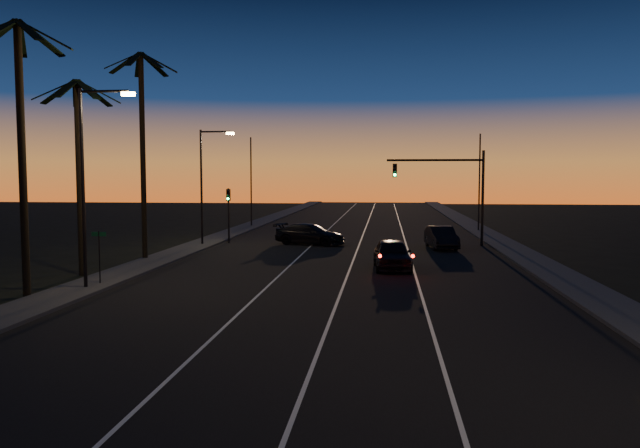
# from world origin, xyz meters

# --- Properties ---
(road) EXTENTS (20.00, 170.00, 0.01)m
(road) POSITION_xyz_m (0.00, 30.00, 0.01)
(road) COLOR black
(road) RESTS_ON ground
(sidewalk_left) EXTENTS (2.40, 170.00, 0.16)m
(sidewalk_left) POSITION_xyz_m (-11.20, 30.00, 0.08)
(sidewalk_left) COLOR #333331
(sidewalk_left) RESTS_ON ground
(sidewalk_right) EXTENTS (2.40, 170.00, 0.16)m
(sidewalk_right) POSITION_xyz_m (11.20, 30.00, 0.08)
(sidewalk_right) COLOR #333331
(sidewalk_right) RESTS_ON ground
(lane_stripe_left) EXTENTS (0.12, 160.00, 0.01)m
(lane_stripe_left) POSITION_xyz_m (-3.00, 30.00, 0.02)
(lane_stripe_left) COLOR silver
(lane_stripe_left) RESTS_ON road
(lane_stripe_mid) EXTENTS (0.12, 160.00, 0.01)m
(lane_stripe_mid) POSITION_xyz_m (0.50, 30.00, 0.02)
(lane_stripe_mid) COLOR silver
(lane_stripe_mid) RESTS_ON road
(lane_stripe_right) EXTENTS (0.12, 160.00, 0.01)m
(lane_stripe_right) POSITION_xyz_m (4.00, 30.00, 0.02)
(lane_stripe_right) COLOR silver
(lane_stripe_right) RESTS_ON road
(palm_near) EXTENTS (4.25, 4.16, 11.53)m
(palm_near) POSITION_xyz_m (-12.60, 18.00, 7.07)
(palm_near) COLOR black
(palm_near) RESTS_ON ground
(palm_mid) EXTENTS (4.25, 4.16, 10.03)m
(palm_mid) POSITION_xyz_m (-13.20, 24.00, 6.25)
(palm_mid) COLOR black
(palm_mid) RESTS_ON ground
(palm_far) EXTENTS (4.25, 4.16, 12.53)m
(palm_far) POSITION_xyz_m (-12.20, 30.00, 7.61)
(palm_far) COLOR black
(palm_far) RESTS_ON ground
(streetlight_left_near) EXTENTS (2.55, 0.26, 9.00)m
(streetlight_left_near) POSITION_xyz_m (-10.70, 20.00, 5.32)
(streetlight_left_near) COLOR black
(streetlight_left_near) RESTS_ON ground
(streetlight_left_far) EXTENTS (2.55, 0.26, 8.50)m
(streetlight_left_far) POSITION_xyz_m (-10.69, 38.00, 5.06)
(streetlight_left_far) COLOR black
(streetlight_left_far) RESTS_ON ground
(street_sign) EXTENTS (0.70, 0.06, 2.60)m
(street_sign) POSITION_xyz_m (-10.80, 21.00, 1.66)
(street_sign) COLOR black
(street_sign) RESTS_ON ground
(signal_mast) EXTENTS (7.10, 0.41, 7.00)m
(signal_mast) POSITION_xyz_m (7.14, 39.99, 4.78)
(signal_mast) COLOR black
(signal_mast) RESTS_ON ground
(signal_post) EXTENTS (0.28, 0.37, 4.20)m
(signal_post) POSITION_xyz_m (-9.50, 39.98, 2.89)
(signal_post) COLOR black
(signal_post) RESTS_ON ground
(far_pole_left) EXTENTS (0.14, 0.14, 9.00)m
(far_pole_left) POSITION_xyz_m (-11.00, 55.00, 4.50)
(far_pole_left) COLOR black
(far_pole_left) RESTS_ON ground
(far_pole_right) EXTENTS (0.14, 0.14, 9.00)m
(far_pole_right) POSITION_xyz_m (11.00, 52.00, 4.50)
(far_pole_right) COLOR black
(far_pole_right) RESTS_ON ground
(lead_car) EXTENTS (2.26, 5.52, 1.65)m
(lead_car) POSITION_xyz_m (2.81, 27.84, 0.84)
(lead_car) COLOR black
(lead_car) RESTS_ON road
(right_car) EXTENTS (2.22, 4.90, 1.56)m
(right_car) POSITION_xyz_m (6.38, 38.00, 0.79)
(right_car) COLOR black
(right_car) RESTS_ON road
(cross_car) EXTENTS (5.79, 3.73, 1.56)m
(cross_car) POSITION_xyz_m (-3.17, 39.62, 0.79)
(cross_car) COLOR black
(cross_car) RESTS_ON road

